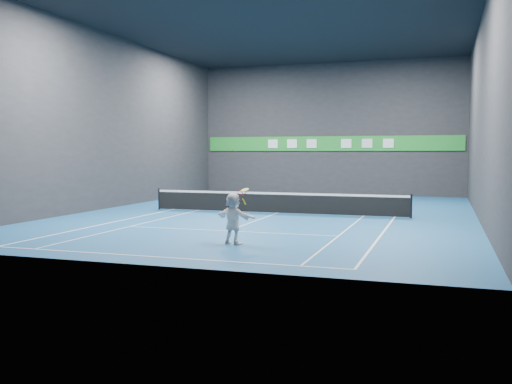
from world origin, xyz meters
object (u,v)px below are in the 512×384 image
(player, at_px, (233,218))
(tennis_ball, at_px, (232,149))
(tennis_racket, at_px, (243,193))
(tennis_net, at_px, (276,202))

(player, bearing_deg, tennis_ball, -43.72)
(tennis_ball, distance_m, tennis_racket, 1.46)
(player, xyz_separation_m, tennis_net, (-1.24, 9.11, -0.27))
(tennis_net, distance_m, tennis_racket, 9.26)
(player, bearing_deg, tennis_racket, -149.33)
(player, relative_size, tennis_net, 0.13)
(tennis_ball, bearing_deg, player, -65.36)
(tennis_ball, bearing_deg, tennis_net, 97.31)
(player, distance_m, tennis_net, 9.20)
(tennis_ball, relative_size, tennis_racket, 0.11)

